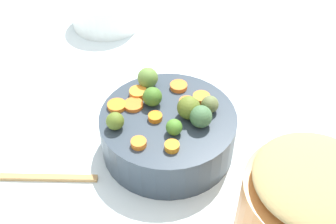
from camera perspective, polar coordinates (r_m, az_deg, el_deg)
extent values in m
cube|color=white|center=(0.88, -1.55, -2.82)|extent=(2.40, 2.40, 0.02)
cylinder|color=#313D49|center=(0.81, 0.00, -2.72)|extent=(0.26, 0.26, 0.09)
cylinder|color=#CE7E3D|center=(0.70, 17.93, -13.05)|extent=(0.20, 0.20, 0.14)
ellipsoid|color=tan|center=(0.63, 19.58, -8.63)|extent=(0.18, 0.18, 0.04)
cylinder|color=orange|center=(0.84, 1.62, 3.36)|extent=(0.05, 0.05, 0.01)
cylinder|color=orange|center=(0.80, -6.95, 0.88)|extent=(0.04, 0.04, 0.01)
cylinder|color=orange|center=(0.77, -1.74, -0.70)|extent=(0.04, 0.04, 0.01)
cylinder|color=orange|center=(0.83, -4.06, 2.63)|extent=(0.04, 0.04, 0.01)
cylinder|color=orange|center=(0.73, -3.99, -4.22)|extent=(0.04, 0.04, 0.01)
cylinder|color=orange|center=(0.80, -4.69, 0.96)|extent=(0.05, 0.05, 0.01)
cylinder|color=orange|center=(0.72, 0.54, -4.68)|extent=(0.03, 0.03, 0.01)
cylinder|color=orange|center=(0.80, 2.63, 1.27)|extent=(0.04, 0.04, 0.01)
cylinder|color=orange|center=(0.82, 4.53, 1.95)|extent=(0.03, 0.03, 0.01)
sphere|color=#556C23|center=(0.75, -7.18, -1.23)|extent=(0.03, 0.03, 0.03)
sphere|color=#427125|center=(0.79, -2.13, 2.08)|extent=(0.04, 0.04, 0.04)
sphere|color=#5E6B3D|center=(0.79, 5.68, 1.03)|extent=(0.03, 0.03, 0.03)
sphere|color=#426C41|center=(0.75, 4.48, -0.62)|extent=(0.04, 0.04, 0.04)
sphere|color=#488229|center=(0.74, 0.83, -2.07)|extent=(0.03, 0.03, 0.03)
sphere|color=olive|center=(0.84, -2.76, 4.65)|extent=(0.04, 0.04, 0.04)
sphere|color=#5C6D23|center=(0.77, 2.83, 0.59)|extent=(0.04, 0.04, 0.04)
cube|color=tan|center=(0.83, -18.95, -8.34)|extent=(0.23, 0.17, 0.01)
cylinder|color=white|center=(1.20, -8.37, 13.43)|extent=(0.19, 0.19, 0.08)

